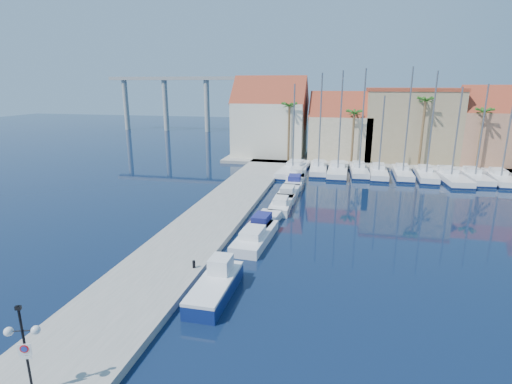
% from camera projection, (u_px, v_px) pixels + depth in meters
% --- Properties ---
extents(ground, '(260.00, 260.00, 0.00)m').
position_uv_depth(ground, '(285.00, 299.00, 24.29)').
color(ground, '#081931').
rests_on(ground, ground).
extents(quay_west, '(6.00, 77.00, 0.50)m').
position_uv_depth(quay_west, '(215.00, 215.00, 38.85)').
color(quay_west, gray).
rests_on(quay_west, ground).
extents(shore_north, '(54.00, 16.00, 0.50)m').
position_uv_depth(shore_north, '(387.00, 160.00, 67.24)').
color(shore_north, gray).
rests_on(shore_north, ground).
extents(lamp_post, '(1.32, 0.68, 4.02)m').
position_uv_depth(lamp_post, '(23.00, 337.00, 15.51)').
color(lamp_post, black).
rests_on(lamp_post, quay_west).
extents(bollard, '(0.21, 0.21, 0.52)m').
position_uv_depth(bollard, '(194.00, 264.00, 27.20)').
color(bollard, black).
rests_on(bollard, quay_west).
extents(fishing_boat, '(2.04, 5.98, 2.09)m').
position_uv_depth(fishing_boat, '(216.00, 285.00, 24.55)').
color(fishing_boat, navy).
rests_on(fishing_boat, ground).
extents(motorboat_west_0, '(2.67, 7.21, 1.40)m').
position_uv_depth(motorboat_west_0, '(255.00, 237.00, 32.79)').
color(motorboat_west_0, white).
rests_on(motorboat_west_0, ground).
extents(motorboat_west_1, '(2.47, 6.24, 1.40)m').
position_uv_depth(motorboat_west_1, '(263.00, 222.00, 36.20)').
color(motorboat_west_1, white).
rests_on(motorboat_west_1, ground).
extents(motorboat_west_2, '(2.11, 6.22, 1.40)m').
position_uv_depth(motorboat_west_2, '(281.00, 204.00, 41.57)').
color(motorboat_west_2, white).
rests_on(motorboat_west_2, ground).
extents(motorboat_west_3, '(2.06, 6.33, 1.40)m').
position_uv_depth(motorboat_west_3, '(288.00, 193.00, 45.93)').
color(motorboat_west_3, white).
rests_on(motorboat_west_3, ground).
extents(motorboat_west_4, '(2.33, 6.64, 1.40)m').
position_uv_depth(motorboat_west_4, '(295.00, 181.00, 51.46)').
color(motorboat_west_4, white).
rests_on(motorboat_west_4, ground).
extents(motorboat_west_5, '(2.73, 7.45, 1.40)m').
position_uv_depth(motorboat_west_5, '(297.00, 173.00, 55.96)').
color(motorboat_west_5, white).
rests_on(motorboat_west_5, ground).
extents(sailboat_0, '(3.92, 11.48, 12.64)m').
position_uv_depth(sailboat_0, '(294.00, 169.00, 58.24)').
color(sailboat_0, white).
rests_on(sailboat_0, ground).
extents(sailboat_1, '(2.81, 9.04, 14.11)m').
position_uv_depth(sailboat_1, '(318.00, 168.00, 58.65)').
color(sailboat_1, white).
rests_on(sailboat_1, ground).
extents(sailboat_2, '(2.81, 10.24, 14.38)m').
position_uv_depth(sailboat_2, '(338.00, 170.00, 57.71)').
color(sailboat_2, white).
rests_on(sailboat_2, ground).
extents(sailboat_3, '(2.81, 8.95, 14.68)m').
position_uv_depth(sailboat_3, '(359.00, 170.00, 57.52)').
color(sailboat_3, white).
rests_on(sailboat_3, ground).
extents(sailboat_4, '(2.55, 9.01, 11.08)m').
position_uv_depth(sailboat_4, '(378.00, 172.00, 56.36)').
color(sailboat_4, white).
rests_on(sailboat_4, ground).
extents(sailboat_5, '(2.39, 8.75, 14.81)m').
position_uv_depth(sailboat_5, '(402.00, 172.00, 55.85)').
color(sailboat_5, white).
rests_on(sailboat_5, ground).
extents(sailboat_6, '(2.75, 9.15, 14.26)m').
position_uv_depth(sailboat_6, '(426.00, 174.00, 54.92)').
color(sailboat_6, white).
rests_on(sailboat_6, ground).
extents(sailboat_7, '(3.81, 11.10, 12.29)m').
position_uv_depth(sailboat_7, '(449.00, 176.00, 53.84)').
color(sailboat_7, white).
rests_on(sailboat_7, ground).
extents(sailboat_8, '(2.97, 9.26, 12.63)m').
position_uv_depth(sailboat_8, '(474.00, 176.00, 53.74)').
color(sailboat_8, white).
rests_on(sailboat_8, ground).
extents(sailboat_9, '(2.77, 9.31, 11.55)m').
position_uv_depth(sailboat_9, '(499.00, 178.00, 52.93)').
color(sailboat_9, white).
rests_on(sailboat_9, ground).
extents(building_0, '(12.30, 9.00, 13.50)m').
position_uv_depth(building_0, '(270.00, 120.00, 68.93)').
color(building_0, beige).
rests_on(building_0, shore_north).
extents(building_1, '(10.30, 8.00, 11.00)m').
position_uv_depth(building_1, '(341.00, 129.00, 66.69)').
color(building_1, tan).
rests_on(building_1, shore_north).
extents(building_2, '(14.20, 10.20, 11.50)m').
position_uv_depth(building_2, '(410.00, 124.00, 65.02)').
color(building_2, tan).
rests_on(building_2, shore_north).
extents(building_3, '(10.30, 8.00, 12.00)m').
position_uv_depth(building_3, '(492.00, 129.00, 61.62)').
color(building_3, tan).
rests_on(building_3, shore_north).
extents(palm_0, '(2.60, 2.60, 10.15)m').
position_uv_depth(palm_0, '(289.00, 107.00, 62.70)').
color(palm_0, brown).
rests_on(palm_0, shore_north).
extents(palm_1, '(2.60, 2.60, 9.15)m').
position_uv_depth(palm_1, '(354.00, 114.00, 60.81)').
color(palm_1, brown).
rests_on(palm_1, shore_north).
extents(palm_2, '(2.60, 2.60, 11.15)m').
position_uv_depth(palm_2, '(425.00, 102.00, 58.17)').
color(palm_2, brown).
rests_on(palm_2, shore_north).
extents(palm_3, '(2.60, 2.60, 9.65)m').
position_uv_depth(palm_3, '(484.00, 113.00, 56.83)').
color(palm_3, brown).
rests_on(palm_3, shore_north).
extents(viaduct, '(48.00, 2.20, 14.45)m').
position_uv_depth(viaduct, '(189.00, 93.00, 107.10)').
color(viaduct, '#9E9E99').
rests_on(viaduct, ground).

